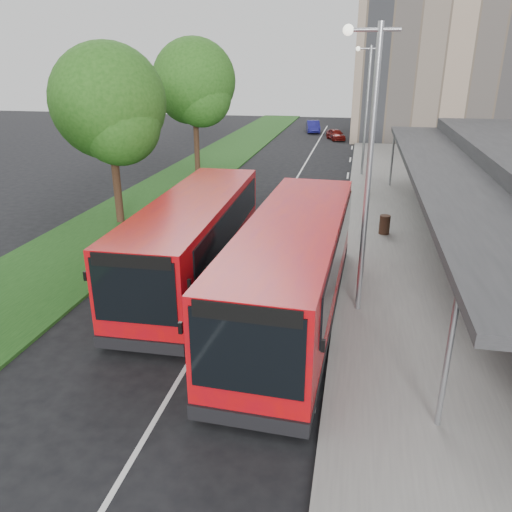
{
  "coord_description": "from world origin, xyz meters",
  "views": [
    {
      "loc": [
        3.87,
        -12.01,
        7.2
      ],
      "look_at": [
        0.96,
        2.3,
        1.5
      ],
      "focal_mm": 35.0,
      "sensor_mm": 36.0,
      "label": 1
    }
  ],
  "objects": [
    {
      "name": "tree_mid",
      "position": [
        -7.01,
        9.05,
        5.23
      ],
      "size": [
        5.04,
        5.04,
        8.09
      ],
      "color": "#321D14",
      "rests_on": "ground"
    },
    {
      "name": "litter_bin",
      "position": [
        5.23,
        9.48,
        0.56
      ],
      "size": [
        0.47,
        0.47,
        0.83
      ],
      "primitive_type": "cylinder",
      "rotation": [
        0.0,
        0.0,
        -0.02
      ],
      "color": "#3B2318",
      "rests_on": "pavement"
    },
    {
      "name": "lamp_post_near",
      "position": [
        4.12,
        2.0,
        4.72
      ],
      "size": [
        1.44,
        0.28,
        8.0
      ],
      "color": "#999BA1",
      "rests_on": "pavement"
    },
    {
      "name": "car_far",
      "position": [
        -1.15,
        43.7,
        0.62
      ],
      "size": [
        1.93,
        3.95,
        1.25
      ],
      "primitive_type": "imported",
      "rotation": [
        0.0,
        0.0,
        0.17
      ],
      "color": "navy",
      "rests_on": "ground"
    },
    {
      "name": "ground",
      "position": [
        0.0,
        0.0,
        0.0
      ],
      "size": [
        120.0,
        120.0,
        0.0
      ],
      "primitive_type": "plane",
      "color": "black",
      "rests_on": "ground"
    },
    {
      "name": "tree_far",
      "position": [
        -7.01,
        21.05,
        5.66
      ],
      "size": [
        5.45,
        5.45,
        8.76
      ],
      "color": "#321D14",
      "rests_on": "ground"
    },
    {
      "name": "lane_centre_line",
      "position": [
        0.0,
        15.0,
        0.01
      ],
      "size": [
        0.12,
        70.0,
        0.01
      ],
      "primitive_type": "cube",
      "color": "silver",
      "rests_on": "ground"
    },
    {
      "name": "office_block",
      "position": [
        14.0,
        42.0,
        9.0
      ],
      "size": [
        22.0,
        12.0,
        18.0
      ],
      "primitive_type": "cube",
      "color": "tan",
      "rests_on": "ground"
    },
    {
      "name": "bus_main",
      "position": [
        2.25,
        1.35,
        1.57
      ],
      "size": [
        3.14,
        10.88,
        3.05
      ],
      "rotation": [
        0.0,
        0.0,
        -0.04
      ],
      "color": "#BF0B0A",
      "rests_on": "ground"
    },
    {
      "name": "bollard",
      "position": [
        4.59,
        16.71,
        0.66
      ],
      "size": [
        0.18,
        0.18,
        1.03
      ],
      "primitive_type": "cylinder",
      "rotation": [
        0.0,
        0.0,
        0.07
      ],
      "color": "yellow",
      "rests_on": "pavement"
    },
    {
      "name": "grass_verge",
      "position": [
        -7.0,
        20.0,
        0.05
      ],
      "size": [
        5.0,
        80.0,
        0.1
      ],
      "primitive_type": "cube",
      "color": "#194014",
      "rests_on": "ground"
    },
    {
      "name": "car_near",
      "position": [
        1.58,
        38.54,
        0.53
      ],
      "size": [
        2.29,
        3.38,
        1.07
      ],
      "primitive_type": "imported",
      "rotation": [
        0.0,
        0.0,
        0.36
      ],
      "color": "#60100D",
      "rests_on": "ground"
    },
    {
      "name": "lamp_post_far",
      "position": [
        4.12,
        22.0,
        4.72
      ],
      "size": [
        1.44,
        0.28,
        8.0
      ],
      "color": "#999BA1",
      "rests_on": "pavement"
    },
    {
      "name": "kerb_dashes",
      "position": [
        3.3,
        19.0,
        0.01
      ],
      "size": [
        0.12,
        56.0,
        0.01
      ],
      "color": "silver",
      "rests_on": "ground"
    },
    {
      "name": "bus_second",
      "position": [
        -1.43,
        3.41,
        1.5
      ],
      "size": [
        2.91,
        10.41,
        2.93
      ],
      "rotation": [
        0.0,
        0.0,
        0.03
      ],
      "color": "#BF0B0A",
      "rests_on": "ground"
    },
    {
      "name": "pavement",
      "position": [
        6.0,
        20.0,
        0.07
      ],
      "size": [
        5.0,
        80.0,
        0.15
      ],
      "primitive_type": "cube",
      "color": "gray",
      "rests_on": "ground"
    }
  ]
}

